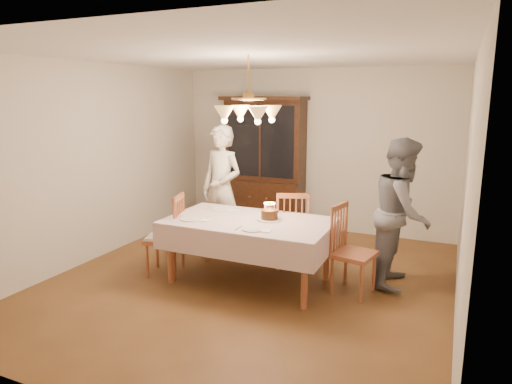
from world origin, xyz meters
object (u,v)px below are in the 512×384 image
at_px(chair_far_side, 293,233).
at_px(elderly_woman, 222,190).
at_px(dining_table, 249,226).
at_px(china_hutch, 264,165).
at_px(birthday_cake, 269,215).

distance_m(chair_far_side, elderly_woman, 1.19).
distance_m(dining_table, china_hutch, 2.41).
xyz_separation_m(chair_far_side, birthday_cake, (-0.08, -0.59, 0.37)).
xyz_separation_m(china_hutch, chair_far_side, (1.06, -1.56, -0.60)).
bearing_deg(dining_table, chair_far_side, 66.98).
bearing_deg(birthday_cake, chair_far_side, 82.41).
distance_m(china_hutch, birthday_cake, 2.38).
distance_m(chair_far_side, birthday_cake, 0.70).
distance_m(china_hutch, elderly_woman, 1.43).
height_order(china_hutch, elderly_woman, china_hutch).
bearing_deg(china_hutch, dining_table, -71.25).
bearing_deg(birthday_cake, elderly_woman, 144.22).
distance_m(dining_table, birthday_cake, 0.27).
height_order(dining_table, china_hutch, china_hutch).
relative_size(dining_table, elderly_woman, 1.06).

